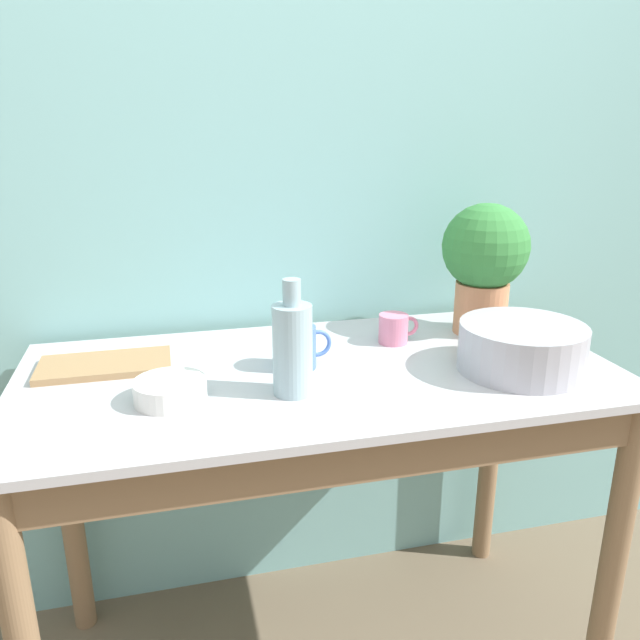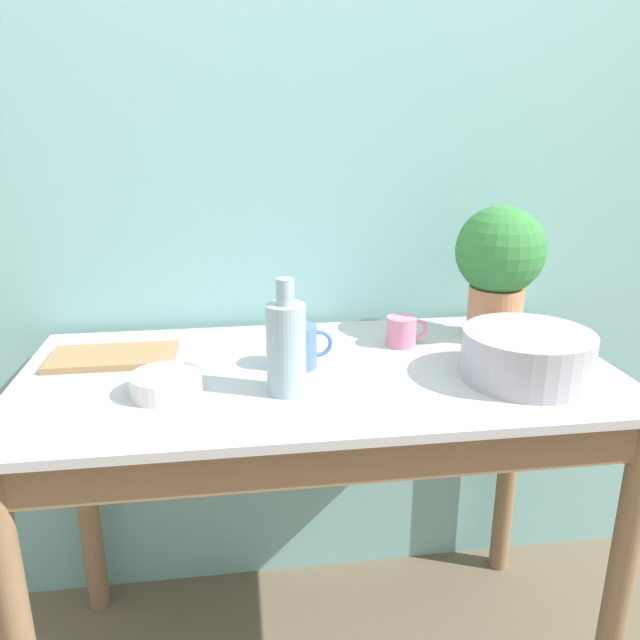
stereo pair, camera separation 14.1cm
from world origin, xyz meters
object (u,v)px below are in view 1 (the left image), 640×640
(bottle_tall, at_px, (292,347))
(mug_pink, at_px, (394,329))
(potted_plant, at_px, (485,259))
(bowl_wash_large, at_px, (522,348))
(mug_blue, at_px, (298,347))
(tray_board, at_px, (105,365))
(bowl_small_enamel_white, at_px, (170,390))

(bottle_tall, relative_size, mug_pink, 2.33)
(potted_plant, xyz_separation_m, bottle_tall, (-0.57, -0.27, -0.10))
(bowl_wash_large, height_order, bottle_tall, bottle_tall)
(potted_plant, xyz_separation_m, bowl_wash_large, (-0.04, -0.27, -0.15))
(mug_pink, bearing_deg, mug_blue, -158.89)
(bowl_wash_large, distance_m, mug_blue, 0.51)
(bottle_tall, height_order, tray_board, bottle_tall)
(mug_blue, bearing_deg, mug_pink, 21.11)
(mug_blue, bearing_deg, bottle_tall, -106.56)
(mug_blue, height_order, tray_board, mug_blue)
(bowl_wash_large, bearing_deg, mug_blue, 164.12)
(mug_blue, height_order, mug_pink, mug_blue)
(potted_plant, height_order, bowl_small_enamel_white, potted_plant)
(bottle_tall, relative_size, bowl_small_enamel_white, 1.66)
(bowl_wash_large, height_order, bowl_small_enamel_white, bowl_wash_large)
(bowl_wash_large, xyz_separation_m, mug_blue, (-0.49, 0.14, -0.00))
(bowl_small_enamel_white, bearing_deg, mug_blue, 21.28)
(mug_blue, xyz_separation_m, tray_board, (-0.44, 0.10, -0.04))
(bottle_tall, bearing_deg, tray_board, 148.81)
(mug_pink, relative_size, bowl_small_enamel_white, 0.71)
(bowl_wash_large, relative_size, mug_pink, 2.68)
(bowl_small_enamel_white, bearing_deg, bottle_tall, -5.28)
(mug_pink, height_order, tray_board, mug_pink)
(bottle_tall, xyz_separation_m, bowl_small_enamel_white, (-0.25, 0.02, -0.08))
(bottle_tall, height_order, mug_pink, bottle_tall)
(potted_plant, distance_m, bottle_tall, 0.64)
(mug_blue, distance_m, bowl_small_enamel_white, 0.32)
(potted_plant, relative_size, tray_board, 1.17)
(potted_plant, distance_m, bowl_small_enamel_white, 0.88)
(potted_plant, bearing_deg, tray_board, -178.39)
(potted_plant, relative_size, bottle_tall, 1.40)
(mug_blue, xyz_separation_m, mug_pink, (0.28, 0.11, -0.01))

